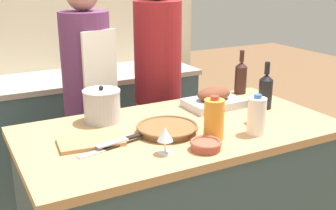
% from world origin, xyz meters
% --- Properties ---
extents(kitchen_island, '(1.57, 0.84, 0.93)m').
position_xyz_m(kitchen_island, '(0.00, 0.00, 0.47)').
color(kitchen_island, '#3D565B').
rests_on(kitchen_island, ground_plane).
extents(back_counter, '(1.74, 0.60, 0.89)m').
position_xyz_m(back_counter, '(0.00, 1.46, 0.44)').
color(back_counter, '#3D565B').
rests_on(back_counter, ground_plane).
extents(back_wall, '(2.24, 0.10, 2.55)m').
position_xyz_m(back_wall, '(0.00, 1.81, 1.27)').
color(back_wall, beige).
rests_on(back_wall, ground_plane).
extents(roasting_pan, '(0.32, 0.23, 0.12)m').
position_xyz_m(roasting_pan, '(0.33, 0.19, 0.97)').
color(roasting_pan, '#BCBCC1').
rests_on(roasting_pan, kitchen_island).
extents(wicker_basket, '(0.30, 0.30, 0.04)m').
position_xyz_m(wicker_basket, '(-0.09, -0.04, 0.95)').
color(wicker_basket, brown).
rests_on(wicker_basket, kitchen_island).
extents(cutting_board, '(0.30, 0.21, 0.02)m').
position_xyz_m(cutting_board, '(-0.46, 0.01, 0.94)').
color(cutting_board, '#AD7F51').
rests_on(cutting_board, kitchen_island).
extents(stock_pot, '(0.19, 0.19, 0.19)m').
position_xyz_m(stock_pot, '(-0.31, 0.26, 1.01)').
color(stock_pot, '#B7B7BC').
rests_on(stock_pot, kitchen_island).
extents(mixing_bowl, '(0.14, 0.14, 0.04)m').
position_xyz_m(mixing_bowl, '(-0.04, -0.29, 0.95)').
color(mixing_bowl, '#A84C38').
rests_on(mixing_bowl, kitchen_island).
extents(juice_jug, '(0.09, 0.09, 0.21)m').
position_xyz_m(juice_jug, '(0.06, -0.20, 1.03)').
color(juice_jug, orange).
rests_on(juice_jug, kitchen_island).
extents(milk_jug, '(0.09, 0.09, 0.20)m').
position_xyz_m(milk_jug, '(0.28, -0.25, 1.02)').
color(milk_jug, white).
rests_on(milk_jug, kitchen_island).
extents(wine_bottle_green, '(0.08, 0.08, 0.28)m').
position_xyz_m(wine_bottle_green, '(0.64, 0.35, 1.04)').
color(wine_bottle_green, '#381E19').
rests_on(wine_bottle_green, kitchen_island).
extents(wine_bottle_dark, '(0.08, 0.08, 0.27)m').
position_xyz_m(wine_bottle_dark, '(0.57, 0.04, 1.03)').
color(wine_bottle_dark, black).
rests_on(wine_bottle_dark, kitchen_island).
extents(wine_glass_left, '(0.07, 0.07, 0.12)m').
position_xyz_m(wine_glass_left, '(0.36, -0.13, 1.02)').
color(wine_glass_left, silver).
rests_on(wine_glass_left, kitchen_island).
extents(wine_glass_right, '(0.07, 0.07, 0.12)m').
position_xyz_m(wine_glass_right, '(-0.21, -0.25, 1.01)').
color(wine_glass_right, silver).
rests_on(wine_glass_right, kitchen_island).
extents(knife_chef, '(0.25, 0.08, 0.01)m').
position_xyz_m(knife_chef, '(-0.33, -0.06, 0.95)').
color(knife_chef, '#B7B7BC').
rests_on(knife_chef, cutting_board).
extents(knife_paring, '(0.20, 0.07, 0.01)m').
position_xyz_m(knife_paring, '(-0.45, -0.10, 0.93)').
color(knife_paring, '#B7B7BC').
rests_on(knife_paring, kitchen_island).
extents(condiment_bottle_tall, '(0.05, 0.05, 0.13)m').
position_xyz_m(condiment_bottle_tall, '(0.02, 1.34, 0.95)').
color(condiment_bottle_tall, maroon).
rests_on(condiment_bottle_tall, back_counter).
extents(condiment_bottle_short, '(0.06, 0.06, 0.20)m').
position_xyz_m(condiment_bottle_short, '(0.07, 1.42, 0.98)').
color(condiment_bottle_short, '#332D28').
rests_on(condiment_bottle_short, back_counter).
extents(condiment_bottle_extra, '(0.07, 0.07, 0.17)m').
position_xyz_m(condiment_bottle_extra, '(-0.07, 1.58, 0.97)').
color(condiment_bottle_extra, '#332D28').
rests_on(condiment_bottle_extra, back_counter).
extents(person_cook_aproned, '(0.31, 0.33, 1.64)m').
position_xyz_m(person_cook_aproned, '(-0.22, 0.77, 0.91)').
color(person_cook_aproned, beige).
rests_on(person_cook_aproned, ground_plane).
extents(person_cook_guest, '(0.32, 0.32, 1.68)m').
position_xyz_m(person_cook_guest, '(0.28, 0.79, 0.94)').
color(person_cook_guest, beige).
rests_on(person_cook_guest, ground_plane).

